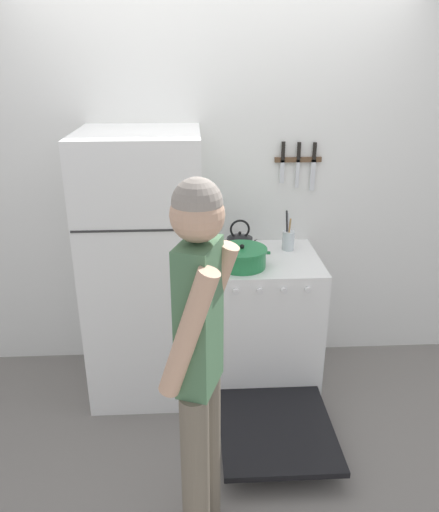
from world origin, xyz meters
name	(u,v)px	position (x,y,z in m)	size (l,w,h in m)	color
ground_plane	(216,351)	(0.00, 0.00, 0.00)	(14.00, 14.00, 0.00)	slate
wall_back	(215,187)	(0.00, 0.03, 1.27)	(10.00, 0.06, 2.55)	silver
refrigerator	(145,268)	(-0.46, -0.35, 0.85)	(0.71, 0.72, 1.70)	white
stove_range	(263,322)	(0.30, -0.36, 0.45)	(0.70, 1.37, 0.90)	white
dutch_oven_pot	(242,257)	(0.14, -0.46, 0.96)	(0.35, 0.31, 0.15)	#237A42
tea_kettle	(240,242)	(0.15, -0.20, 0.96)	(0.21, 0.17, 0.22)	black
utensil_jar	(288,239)	(0.48, -0.19, 0.97)	(0.08, 0.08, 0.27)	silver
person	(200,356)	(-0.13, -1.54, 0.97)	(0.35, 0.41, 1.71)	#6B6051
wall_knife_strip	(298,159)	(0.55, -0.02, 1.47)	(0.31, 0.03, 0.33)	brown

